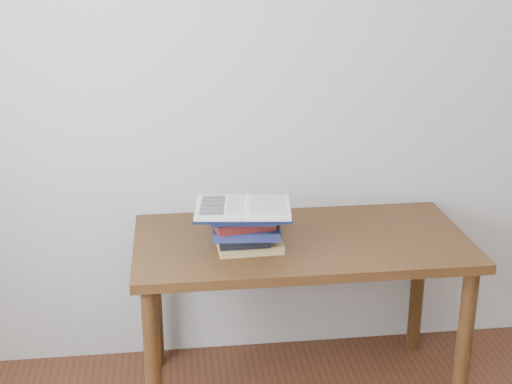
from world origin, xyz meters
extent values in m
cube|color=#B7B5AD|center=(0.00, 1.75, 1.30)|extent=(3.50, 0.04, 2.60)
cube|color=#4C2E13|center=(-0.05, 1.38, 0.67)|extent=(1.29, 0.64, 0.04)
cylinder|color=#4C2E13|center=(-0.63, 1.12, 0.33)|extent=(0.06, 0.06, 0.65)
cylinder|color=#4C2E13|center=(0.53, 1.12, 0.33)|extent=(0.06, 0.06, 0.65)
cylinder|color=#4C2E13|center=(-0.63, 1.64, 0.33)|extent=(0.06, 0.06, 0.65)
cylinder|color=#4C2E13|center=(0.53, 1.64, 0.33)|extent=(0.06, 0.06, 0.65)
cube|color=olive|center=(-0.26, 1.30, 0.71)|extent=(0.24, 0.16, 0.03)
cube|color=black|center=(-0.29, 1.30, 0.74)|extent=(0.19, 0.15, 0.03)
cube|color=#1B1F51|center=(-0.27, 1.30, 0.77)|extent=(0.26, 0.19, 0.03)
cube|color=maroon|center=(-0.29, 1.31, 0.80)|extent=(0.24, 0.19, 0.03)
cube|color=#1B1F51|center=(-0.28, 1.30, 0.83)|extent=(0.25, 0.18, 0.03)
cube|color=black|center=(-0.29, 1.29, 0.85)|extent=(0.38, 0.28, 0.01)
cube|color=beige|center=(-0.37, 1.30, 0.86)|extent=(0.19, 0.25, 0.02)
cube|color=beige|center=(-0.20, 1.28, 0.86)|extent=(0.19, 0.25, 0.02)
cylinder|color=beige|center=(-0.29, 1.29, 0.86)|extent=(0.04, 0.23, 0.01)
cube|color=black|center=(-0.39, 1.38, 0.87)|extent=(0.09, 0.04, 0.00)
cube|color=black|center=(-0.39, 1.34, 0.87)|extent=(0.09, 0.04, 0.00)
cube|color=black|center=(-0.40, 1.30, 0.87)|extent=(0.09, 0.04, 0.00)
cube|color=black|center=(-0.40, 1.27, 0.87)|extent=(0.09, 0.04, 0.00)
cube|color=black|center=(-0.41, 1.23, 0.87)|extent=(0.09, 0.04, 0.00)
cube|color=beige|center=(-0.32, 1.30, 0.87)|extent=(0.07, 0.19, 0.00)
cube|color=beige|center=(-0.20, 1.28, 0.87)|extent=(0.16, 0.21, 0.00)
camera|label=1|loc=(-0.53, -1.11, 1.79)|focal=50.00mm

